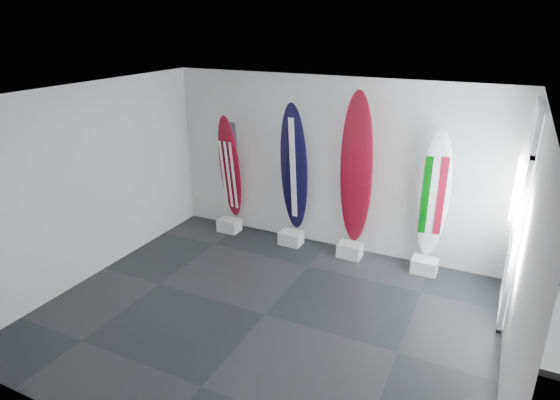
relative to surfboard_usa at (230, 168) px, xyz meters
The scene contains 16 objects.
floor 3.23m from the surfboard_usa, 49.93° to the right, with size 6.00×6.00×0.00m, color black.
ceiling 3.46m from the surfboard_usa, 49.93° to the right, with size 6.00×6.00×0.00m, color white.
wall_back 1.95m from the surfboard_usa, ahead, with size 6.00×6.00×0.00m, color silver.
wall_front 5.16m from the surfboard_usa, 68.13° to the right, with size 6.00×6.00×0.00m, color silver.
wall_left 2.54m from the surfboard_usa, 115.38° to the right, with size 5.00×5.00×0.00m, color silver.
wall_right 5.43m from the surfboard_usa, 24.87° to the right, with size 5.00×5.00×0.00m, color silver.
display_block_usa 1.13m from the surfboard_usa, 90.00° to the right, with size 0.40×0.30×0.24m, color silver.
surfboard_usa is the anchor object (origin of this frame).
display_block_navy 1.73m from the surfboard_usa, ahead, with size 0.40×0.30×0.24m, color silver.
surfboard_navy 1.32m from the surfboard_usa, ahead, with size 0.53×0.08×2.35m, color black.
display_block_swiss 2.68m from the surfboard_usa, ahead, with size 0.40×0.30×0.24m, color silver.
surfboard_swiss 2.45m from the surfboard_usa, ahead, with size 0.59×0.08×2.61m, color maroon.
display_block_italy 3.86m from the surfboard_usa, ahead, with size 0.40×0.30×0.24m, color silver.
surfboard_italy 3.69m from the surfboard_usa, ahead, with size 0.48×0.08×2.11m, color white.
wall_outlet 1.06m from the surfboard_usa, 159.39° to the left, with size 0.09×0.02×0.13m, color silver.
glass_door 4.95m from the surfboard_usa, ahead, with size 0.12×1.16×2.85m, color white, non-canonical shape.
Camera 1 is at (2.65, -4.97, 3.87)m, focal length 30.57 mm.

